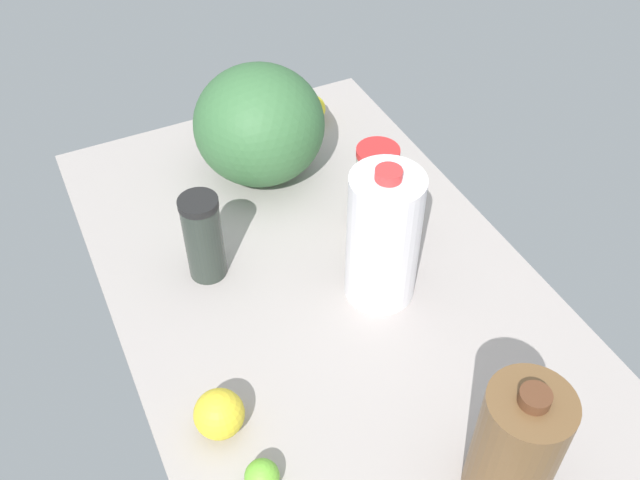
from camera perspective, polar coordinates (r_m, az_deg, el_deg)
countertop at (r=136.26cm, az=-0.00°, el=-3.46°), size 120.00×76.00×3.00cm
watermelon at (r=151.34cm, az=-4.89°, el=9.17°), size 27.52×27.52×25.18cm
tumbler_cup at (r=138.69cm, az=4.45°, el=4.00°), size 8.20×8.20×19.79cm
milk_jug at (r=123.97cm, az=5.08°, el=0.19°), size 12.91×12.91×28.42cm
shaker_bottle at (r=131.48cm, az=-9.31°, el=0.21°), size 7.26×7.26×18.11cm
chocolate_milk_jug at (r=104.63cm, az=15.43°, el=-15.69°), size 11.89×11.89×24.34cm
lime_by_jug at (r=109.34cm, az=-4.66°, el=-18.33°), size 5.19×5.19×5.19cm
lemon_far_back at (r=113.57cm, az=-8.07°, el=-13.62°), size 7.96×7.96×7.96cm
lemon_loose at (r=172.37cm, az=-0.66°, el=10.46°), size 6.57×6.57×6.57cm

